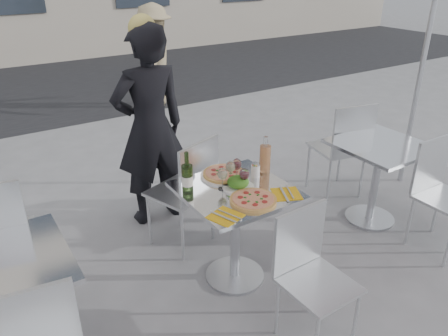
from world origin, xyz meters
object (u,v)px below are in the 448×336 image
main_table (236,216)px  chair_far (189,186)px  chair_near (309,266)px  napkin_left (225,216)px  side_chair_rfar (344,143)px  wineglass_white_a (222,175)px  carafe (265,159)px  wineglass_white_b (231,167)px  side_table_left (4,296)px  pizza_far (224,174)px  wine_bottle (187,177)px  sugar_shaker (255,170)px  side_table_right (378,166)px  pizza_near (253,200)px  woman_diner (150,128)px  side_chair_rnear (440,186)px  wineglass_red_a (244,175)px  wineglass_red_b (237,165)px  salad_plate (238,183)px  pedestrian_b (155,56)px  napkin_right (286,194)px

main_table → chair_far: (-0.08, 0.53, 0.03)m
chair_near → napkin_left: (-0.33, 0.42, 0.24)m
side_chair_rfar → wineglass_white_a: side_chair_rfar is taller
carafe → wineglass_white_b: size_ratio=1.84×
side_table_left → pizza_far: pizza_far is taller
wine_bottle → chair_near: bearing=-65.1°
wine_bottle → sugar_shaker: wine_bottle is taller
side_table_right → pizza_near: 1.52m
woman_diner → napkin_left: (-0.12, -1.36, -0.12)m
side_chair_rnear → wineglass_red_a: size_ratio=5.79×
side_table_left → wine_bottle: bearing=6.5°
wineglass_red_b → carafe: bearing=-11.0°
salad_plate → wine_bottle: (-0.32, 0.13, 0.08)m
wineglass_red_b → pedestrian_b: bearing=73.2°
wineglass_red_a → napkin_left: (-0.30, -0.23, -0.11)m
wineglass_red_a → wineglass_red_b: same height
side_table_right → napkin_left: (-1.75, -0.26, 0.21)m
woman_diner → pizza_far: (0.17, -0.90, -0.11)m
sugar_shaker → side_chair_rfar: bearing=15.8°
chair_far → wineglass_white_a: 0.56m
side_chair_rnear → wineglass_red_b: side_chair_rnear is taller
pizza_far → salad_plate: size_ratio=1.56×
carafe → pedestrian_b: bearing=76.2°
chair_far → salad_plate: (0.11, -0.52, 0.22)m
chair_far → pedestrian_b: pedestrian_b is taller
main_table → napkin_right: size_ratio=3.15×
wineglass_red_b → napkin_right: (0.15, -0.37, -0.11)m
side_chair_rfar → sugar_shaker: size_ratio=9.17×
wineglass_white_b → napkin_right: (0.21, -0.36, -0.11)m
wine_bottle → napkin_left: (0.05, -0.39, -0.11)m
sugar_shaker → napkin_right: 0.33m
main_table → side_table_left: same height
main_table → wineglass_white_b: bearing=74.2°
pizza_far → wine_bottle: (-0.33, -0.07, 0.10)m
salad_plate → wineglass_white_a: size_ratio=1.40×
main_table → wineglass_white_b: 0.34m
wineglass_white_a → pedestrian_b: bearing=71.4°
carafe → wineglass_red_a: size_ratio=1.84×
side_table_right → pedestrian_b: (-0.17, 4.24, 0.25)m
sugar_shaker → pizza_far: bearing=146.0°
side_chair_rfar → pizza_far: 1.56m
woman_diner → napkin_right: size_ratio=7.34×
salad_plate → wineglass_red_a: size_ratio=1.40×
side_chair_rnear → napkin_right: bearing=169.8°
main_table → side_chair_rnear: side_chair_rnear is taller
chair_far → wineglass_white_b: size_ratio=6.06×
pizza_near → carafe: bearing=42.5°
salad_plate → wine_bottle: wine_bottle is taller
side_table_left → salad_plate: (1.52, 0.01, 0.25)m
side_chair_rnear → pizza_far: size_ratio=2.65×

